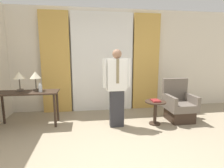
# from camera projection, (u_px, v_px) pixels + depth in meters

# --- Properties ---
(wall_back) EXTENTS (10.00, 0.06, 2.70)m
(wall_back) POSITION_uv_depth(u_px,v_px,m) (102.00, 60.00, 4.74)
(wall_back) COLOR silver
(wall_back) RESTS_ON ground_plane
(curtain_sheer_center) EXTENTS (1.60, 0.06, 2.58)m
(curtain_sheer_center) POSITION_uv_depth(u_px,v_px,m) (103.00, 63.00, 4.63)
(curtain_sheer_center) COLOR white
(curtain_sheer_center) RESTS_ON ground_plane
(curtain_drape_left) EXTENTS (0.72, 0.06, 2.58)m
(curtain_drape_left) POSITION_uv_depth(u_px,v_px,m) (56.00, 63.00, 4.45)
(curtain_drape_left) COLOR gold
(curtain_drape_left) RESTS_ON ground_plane
(curtain_drape_right) EXTENTS (0.72, 0.06, 2.58)m
(curtain_drape_right) POSITION_uv_depth(u_px,v_px,m) (146.00, 63.00, 4.81)
(curtain_drape_right) COLOR gold
(curtain_drape_right) RESTS_ON ground_plane
(desk) EXTENTS (1.27, 0.47, 0.74)m
(desk) POSITION_uv_depth(u_px,v_px,m) (27.00, 97.00, 3.68)
(desk) COLOR #38281E
(desk) RESTS_ON ground_plane
(table_lamp_left) EXTENTS (0.23, 0.23, 0.41)m
(table_lamp_left) POSITION_uv_depth(u_px,v_px,m) (19.00, 77.00, 3.68)
(table_lamp_left) COLOR #4C4238
(table_lamp_left) RESTS_ON desk
(table_lamp_right) EXTENTS (0.23, 0.23, 0.41)m
(table_lamp_right) POSITION_uv_depth(u_px,v_px,m) (35.00, 76.00, 3.73)
(table_lamp_right) COLOR #4C4238
(table_lamp_right) RESTS_ON desk
(bottle_near_edge) EXTENTS (0.07, 0.07, 0.19)m
(bottle_near_edge) POSITION_uv_depth(u_px,v_px,m) (40.00, 88.00, 3.64)
(bottle_near_edge) COLOR silver
(bottle_near_edge) RESTS_ON desk
(person) EXTENTS (0.58, 0.20, 1.62)m
(person) POSITION_uv_depth(u_px,v_px,m) (117.00, 85.00, 3.60)
(person) COLOR #2D2D33
(person) RESTS_ON ground_plane
(armchair) EXTENTS (0.60, 0.63, 0.95)m
(armchair) POSITION_uv_depth(u_px,v_px,m) (179.00, 106.00, 4.04)
(armchair) COLOR #38281E
(armchair) RESTS_ON ground_plane
(side_table) EXTENTS (0.45, 0.45, 0.52)m
(side_table) POSITION_uv_depth(u_px,v_px,m) (155.00, 109.00, 3.79)
(side_table) COLOR #38281E
(side_table) RESTS_ON ground_plane
(book) EXTENTS (0.16, 0.23, 0.03)m
(book) POSITION_uv_depth(u_px,v_px,m) (156.00, 101.00, 3.75)
(book) COLOR maroon
(book) RESTS_ON side_table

